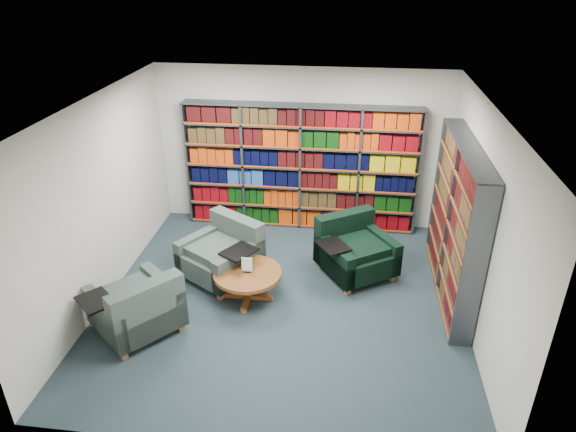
# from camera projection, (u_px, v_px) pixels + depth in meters

# --- Properties ---
(room_shell) EXTENTS (5.02, 5.02, 2.82)m
(room_shell) POSITION_uv_depth(u_px,v_px,m) (282.00, 213.00, 6.67)
(room_shell) COLOR #1B272E
(room_shell) RESTS_ON ground
(bookshelf_back) EXTENTS (4.00, 0.28, 2.20)m
(bookshelf_back) POSITION_uv_depth(u_px,v_px,m) (301.00, 168.00, 8.88)
(bookshelf_back) COLOR #47494F
(bookshelf_back) RESTS_ON ground
(bookshelf_right) EXTENTS (0.28, 2.50, 2.20)m
(bookshelf_right) POSITION_uv_depth(u_px,v_px,m) (456.00, 223.00, 7.08)
(bookshelf_right) COLOR #47494F
(bookshelf_right) RESTS_ON ground
(chair_teal_left) EXTENTS (1.34, 1.34, 0.89)m
(chair_teal_left) POSITION_uv_depth(u_px,v_px,m) (225.00, 254.00, 7.75)
(chair_teal_left) COLOR #0F253B
(chair_teal_left) RESTS_ON ground
(chair_green_right) EXTENTS (1.34, 1.34, 0.88)m
(chair_green_right) POSITION_uv_depth(u_px,v_px,m) (353.00, 251.00, 7.84)
(chair_green_right) COLOR black
(chair_green_right) RESTS_ON ground
(chair_teal_front) EXTENTS (1.36, 1.36, 0.88)m
(chair_teal_front) POSITION_uv_depth(u_px,v_px,m) (139.00, 310.00, 6.54)
(chair_teal_front) COLOR #0F253B
(chair_teal_front) RESTS_ON ground
(coffee_table) EXTENTS (0.96, 0.96, 0.68)m
(coffee_table) POSITION_uv_depth(u_px,v_px,m) (248.00, 277.00, 7.19)
(coffee_table) COLOR #923D1C
(coffee_table) RESTS_ON ground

